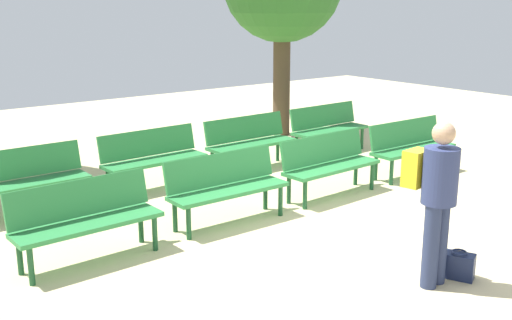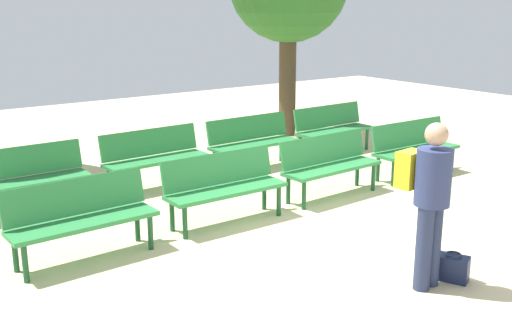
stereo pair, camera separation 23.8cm
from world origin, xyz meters
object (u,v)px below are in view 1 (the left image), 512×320
object	(u,v)px
bench_r1_c1	(153,155)
visitor_with_backpack	(436,194)
bench_r1_c2	(249,139)
bench_r0_c2	(329,161)
bench_r0_c3	(410,144)
bench_r1_c3	(328,126)
handbag	(458,265)
bench_r0_c0	(85,216)
bench_r1_c0	(25,177)
bench_r0_c1	(226,184)

from	to	relation	value
bench_r1_c1	visitor_with_backpack	size ratio (longest dim) A/B	0.98
bench_r1_c2	bench_r0_c2	bearing A→B (deg)	-90.70
bench_r0_c3	bench_r1_c3	size ratio (longest dim) A/B	1.00
bench_r1_c1	handbag	world-z (taller)	bench_r1_c1
bench_r1_c2	visitor_with_backpack	world-z (taller)	visitor_with_backpack
bench_r0_c0	bench_r1_c1	xyz separation A→B (m)	(1.87, 1.96, 0.00)
bench_r1_c0	bench_r1_c1	bearing A→B (deg)	0.88
bench_r0_c0	bench_r0_c3	size ratio (longest dim) A/B	1.00
bench_r0_c1	bench_r1_c1	distance (m)	1.90
bench_r1_c1	bench_r0_c1	bearing A→B (deg)	-91.55
handbag	bench_r0_c2	bearing A→B (deg)	72.33
bench_r0_c0	handbag	distance (m)	3.93
bench_r1_c0	handbag	size ratio (longest dim) A/B	4.38
visitor_with_backpack	bench_r0_c3	bearing A→B (deg)	-144.73
bench_r0_c3	handbag	size ratio (longest dim) A/B	4.39
bench_r0_c0	bench_r1_c3	bearing A→B (deg)	18.21
bench_r0_c2	bench_r1_c2	bearing A→B (deg)	87.94
bench_r1_c2	handbag	size ratio (longest dim) A/B	4.40
bench_r0_c3	handbag	distance (m)	3.93
bench_r0_c2	handbag	xyz separation A→B (m)	(-0.90, -2.82, -0.37)
bench_r0_c0	bench_r1_c3	size ratio (longest dim) A/B	1.00
bench_r1_c0	visitor_with_backpack	size ratio (longest dim) A/B	0.97
bench_r1_c0	bench_r1_c1	world-z (taller)	same
bench_r0_c0	bench_r0_c1	xyz separation A→B (m)	(1.88, 0.06, 0.00)
bench_r0_c1	bench_r1_c2	size ratio (longest dim) A/B	1.00
bench_r1_c2	handbag	world-z (taller)	bench_r1_c2
bench_r1_c2	handbag	distance (m)	4.79
bench_r0_c2	bench_r1_c2	world-z (taller)	same
bench_r0_c1	handbag	bearing A→B (deg)	-71.41
bench_r0_c3	bench_r1_c3	xyz separation A→B (m)	(0.01, 1.92, 0.00)
bench_r1_c3	handbag	world-z (taller)	bench_r1_c3
bench_r1_c0	bench_r1_c3	bearing A→B (deg)	0.51
bench_r1_c1	visitor_with_backpack	xyz separation A→B (m)	(0.60, -4.60, 0.43)
bench_r1_c0	bench_r0_c1	bearing A→B (deg)	-44.55
bench_r0_c1	bench_r0_c2	bearing A→B (deg)	1.03
bench_r1_c1	bench_r1_c3	xyz separation A→B (m)	(3.67, 0.04, 0.00)
bench_r0_c0	bench_r1_c2	xyz separation A→B (m)	(3.69, 1.96, 0.00)
bench_r1_c3	handbag	size ratio (longest dim) A/B	4.40
bench_r0_c2	bench_r0_c3	world-z (taller)	same
bench_r0_c1	bench_r1_c2	bearing A→B (deg)	46.88
bench_r1_c0	bench_r0_c0	bearing A→B (deg)	-89.47
bench_r0_c2	bench_r1_c2	xyz separation A→B (m)	(-0.01, 1.88, 0.00)
bench_r0_c3	bench_r1_c0	size ratio (longest dim) A/B	1.00
bench_r1_c1	bench_r1_c3	bearing A→B (deg)	-1.26
bench_r0_c0	bench_r1_c3	xyz separation A→B (m)	(5.54, 2.00, 0.00)
bench_r0_c0	bench_r0_c3	world-z (taller)	same
bench_r0_c1	bench_r1_c3	bearing A→B (deg)	28.36
visitor_with_backpack	handbag	xyz separation A→B (m)	(0.33, -0.09, -0.80)
bench_r1_c3	handbag	distance (m)	5.48
bench_r0_c3	bench_r1_c2	bearing A→B (deg)	135.15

